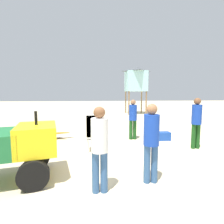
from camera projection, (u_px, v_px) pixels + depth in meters
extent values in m
plane|color=beige|center=(89.00, 173.00, 4.15)|extent=(80.00, 80.00, 0.00)
cube|color=yellow|center=(37.00, 138.00, 3.85)|extent=(1.04, 1.26, 0.60)
cylinder|color=black|center=(36.00, 118.00, 3.80)|extent=(0.07, 0.07, 0.30)
cylinder|color=black|center=(37.00, 156.00, 4.41)|extent=(0.63, 0.32, 0.60)
cylinder|color=black|center=(33.00, 176.00, 3.38)|extent=(0.63, 0.32, 0.60)
cube|color=white|center=(94.00, 138.00, 5.74)|extent=(0.48, 0.48, 0.04)
cube|color=white|center=(94.00, 133.00, 5.51)|extent=(0.48, 0.04, 0.40)
cube|color=white|center=(94.00, 135.00, 5.74)|extent=(0.48, 0.48, 0.04)
cube|color=white|center=(94.00, 130.00, 5.50)|extent=(0.48, 0.04, 0.40)
cube|color=white|center=(94.00, 132.00, 5.73)|extent=(0.48, 0.48, 0.04)
cube|color=white|center=(94.00, 127.00, 5.49)|extent=(0.48, 0.04, 0.40)
cube|color=white|center=(94.00, 129.00, 5.72)|extent=(0.48, 0.48, 0.04)
cube|color=white|center=(94.00, 125.00, 5.48)|extent=(0.48, 0.04, 0.40)
cube|color=white|center=(94.00, 127.00, 5.71)|extent=(0.48, 0.48, 0.04)
cube|color=white|center=(94.00, 122.00, 5.47)|extent=(0.48, 0.04, 0.40)
cube|color=white|center=(94.00, 124.00, 5.70)|extent=(0.48, 0.48, 0.04)
cube|color=white|center=(94.00, 119.00, 5.46)|extent=(0.48, 0.04, 0.40)
cylinder|color=white|center=(101.00, 142.00, 6.00)|extent=(0.04, 0.04, 0.42)
cylinder|color=white|center=(88.00, 143.00, 5.96)|extent=(0.04, 0.04, 0.42)
cylinder|color=white|center=(101.00, 146.00, 5.58)|extent=(0.04, 0.04, 0.42)
cylinder|color=white|center=(88.00, 146.00, 5.54)|extent=(0.04, 0.04, 0.42)
ellipsoid|color=white|center=(43.00, 138.00, 7.30)|extent=(2.58, 0.41, 0.08)
ellipsoid|color=white|center=(39.00, 136.00, 7.28)|extent=(2.37, 0.67, 0.08)
ellipsoid|color=orange|center=(41.00, 134.00, 7.27)|extent=(2.41, 0.65, 0.08)
cylinder|color=#194C19|center=(193.00, 136.00, 5.98)|extent=(0.14, 0.14, 0.84)
cylinder|color=#194C19|center=(198.00, 136.00, 5.99)|extent=(0.14, 0.14, 0.84)
cylinder|color=#193FB2|center=(197.00, 114.00, 5.91)|extent=(0.32, 0.32, 0.67)
sphere|color=brown|center=(197.00, 101.00, 5.86)|extent=(0.23, 0.23, 0.23)
cylinder|color=#33598C|center=(147.00, 164.00, 3.67)|extent=(0.14, 0.14, 0.81)
cylinder|color=#33598C|center=(154.00, 164.00, 3.69)|extent=(0.14, 0.14, 0.81)
cylinder|color=#193FB2|center=(151.00, 130.00, 3.60)|extent=(0.32, 0.32, 0.64)
sphere|color=#9E6B47|center=(152.00, 109.00, 3.56)|extent=(0.22, 0.22, 0.22)
cylinder|color=#194C19|center=(131.00, 130.00, 7.18)|extent=(0.14, 0.14, 0.79)
cylinder|color=#194C19|center=(135.00, 130.00, 7.20)|extent=(0.14, 0.14, 0.79)
cylinder|color=#193FB2|center=(133.00, 113.00, 7.11)|extent=(0.32, 0.32, 0.63)
sphere|color=#9E6B47|center=(133.00, 102.00, 7.07)|extent=(0.21, 0.21, 0.21)
cylinder|color=#33598C|center=(96.00, 172.00, 3.30)|extent=(0.14, 0.14, 0.80)
cylinder|color=#33598C|center=(104.00, 172.00, 3.32)|extent=(0.14, 0.14, 0.80)
cylinder|color=white|center=(100.00, 135.00, 3.24)|extent=(0.32, 0.32, 0.63)
sphere|color=brown|center=(99.00, 112.00, 3.19)|extent=(0.22, 0.22, 0.22)
cylinder|color=olive|center=(129.00, 103.00, 15.37)|extent=(0.12, 0.12, 2.09)
cylinder|color=olive|center=(146.00, 103.00, 15.53)|extent=(0.12, 0.12, 2.09)
cylinder|color=olive|center=(126.00, 102.00, 16.91)|extent=(0.12, 0.12, 2.09)
cylinder|color=olive|center=(141.00, 102.00, 17.07)|extent=(0.12, 0.12, 2.09)
cube|color=#ABE9EC|center=(136.00, 81.00, 16.01)|extent=(1.80, 1.80, 1.80)
pyramid|color=#4C5156|center=(136.00, 69.00, 15.90)|extent=(1.98, 1.98, 0.45)
cube|color=blue|center=(162.00, 136.00, 7.08)|extent=(0.59, 0.33, 0.33)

